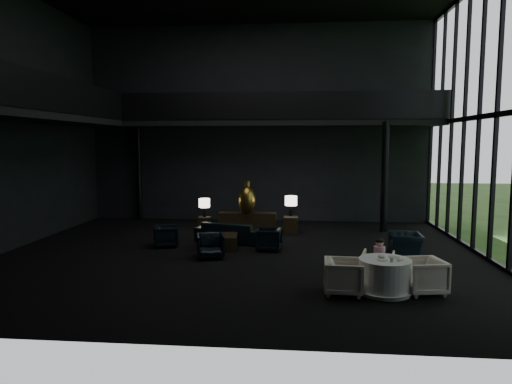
# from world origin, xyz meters

# --- Properties ---
(floor) EXTENTS (14.00, 12.00, 0.02)m
(floor) POSITION_xyz_m (0.00, 0.00, 0.00)
(floor) COLOR black
(floor) RESTS_ON ground
(wall_back) EXTENTS (14.00, 0.04, 8.00)m
(wall_back) POSITION_xyz_m (0.00, 6.00, 4.00)
(wall_back) COLOR black
(wall_back) RESTS_ON ground
(wall_front) EXTENTS (14.00, 0.04, 8.00)m
(wall_front) POSITION_xyz_m (0.00, -6.00, 4.00)
(wall_front) COLOR black
(wall_front) RESTS_ON ground
(wall_left) EXTENTS (0.04, 12.00, 8.00)m
(wall_left) POSITION_xyz_m (-7.00, 0.00, 4.00)
(wall_left) COLOR black
(wall_left) RESTS_ON ground
(curtain_wall) EXTENTS (0.20, 12.00, 8.00)m
(curtain_wall) POSITION_xyz_m (6.95, 0.00, 4.00)
(curtain_wall) COLOR black
(curtain_wall) RESTS_ON ground
(mezzanine_left) EXTENTS (2.00, 12.00, 0.25)m
(mezzanine_left) POSITION_xyz_m (-6.00, 0.00, 4.00)
(mezzanine_left) COLOR black
(mezzanine_left) RESTS_ON wall_left
(mezzanine_back) EXTENTS (12.00, 2.00, 0.25)m
(mezzanine_back) POSITION_xyz_m (1.00, 5.00, 4.00)
(mezzanine_back) COLOR black
(mezzanine_back) RESTS_ON wall_back
(railing_left) EXTENTS (0.06, 12.00, 1.00)m
(railing_left) POSITION_xyz_m (-5.00, 0.00, 4.60)
(railing_left) COLOR black
(railing_left) RESTS_ON mezzanine_left
(railing_back) EXTENTS (12.00, 0.06, 1.00)m
(railing_back) POSITION_xyz_m (1.00, 4.00, 4.60)
(railing_back) COLOR black
(railing_back) RESTS_ON mezzanine_back
(column_nw) EXTENTS (0.24, 0.24, 4.00)m
(column_nw) POSITION_xyz_m (-5.00, 5.70, 2.00)
(column_nw) COLOR black
(column_nw) RESTS_ON floor
(column_ne) EXTENTS (0.24, 0.24, 4.00)m
(column_ne) POSITION_xyz_m (4.80, 4.00, 2.00)
(column_ne) COLOR black
(column_ne) RESTS_ON floor
(console) EXTENTS (2.12, 0.48, 0.68)m
(console) POSITION_xyz_m (-0.18, 3.69, 0.34)
(console) COLOR black
(console) RESTS_ON floor
(bronze_urn) EXTENTS (0.64, 0.64, 1.19)m
(bronze_urn) POSITION_xyz_m (-0.18, 3.51, 1.18)
(bronze_urn) COLOR olive
(bronze_urn) RESTS_ON console
(side_table_left) EXTENTS (0.46, 0.46, 0.50)m
(side_table_left) POSITION_xyz_m (-1.78, 3.61, 0.25)
(side_table_left) COLOR black
(side_table_left) RESTS_ON floor
(table_lamp_left) EXTENTS (0.41, 0.41, 0.69)m
(table_lamp_left) POSITION_xyz_m (-1.78, 3.60, 0.99)
(table_lamp_left) COLOR black
(table_lamp_left) RESTS_ON side_table_left
(side_table_right) EXTENTS (0.52, 0.52, 0.57)m
(side_table_right) POSITION_xyz_m (1.42, 3.50, 0.28)
(side_table_right) COLOR black
(side_table_right) RESTS_ON floor
(table_lamp_right) EXTENTS (0.44, 0.44, 0.74)m
(table_lamp_right) POSITION_xyz_m (1.42, 3.72, 1.10)
(table_lamp_right) COLOR black
(table_lamp_right) RESTS_ON side_table_right
(sofa) EXTENTS (2.57, 1.37, 0.96)m
(sofa) POSITION_xyz_m (-0.53, 1.76, 0.48)
(sofa) COLOR black
(sofa) RESTS_ON floor
(lounge_armchair_west) EXTENTS (0.82, 0.84, 0.69)m
(lounge_armchair_west) POSITION_xyz_m (-2.44, 0.88, 0.34)
(lounge_armchair_west) COLOR black
(lounge_armchair_west) RESTS_ON floor
(lounge_armchair_east) EXTENTS (0.70, 0.74, 0.70)m
(lounge_armchair_east) POSITION_xyz_m (0.80, 0.66, 0.35)
(lounge_armchair_east) COLOR black
(lounge_armchair_east) RESTS_ON floor
(lounge_armchair_south) EXTENTS (0.87, 0.84, 0.75)m
(lounge_armchair_south) POSITION_xyz_m (-0.79, -0.41, 0.37)
(lounge_armchair_south) COLOR black
(lounge_armchair_south) RESTS_ON floor
(window_armchair) EXTENTS (0.62, 0.93, 0.79)m
(window_armchair) POSITION_xyz_m (4.79, 0.43, 0.39)
(window_armchair) COLOR black
(window_armchair) RESTS_ON floor
(coffee_table) EXTENTS (1.05, 1.05, 0.43)m
(coffee_table) POSITION_xyz_m (-0.68, 0.73, 0.22)
(coffee_table) COLOR black
(coffee_table) RESTS_ON floor
(dining_table) EXTENTS (1.27, 1.27, 0.75)m
(dining_table) POSITION_xyz_m (3.55, -3.04, 0.33)
(dining_table) COLOR white
(dining_table) RESTS_ON floor
(dining_chair_north) EXTENTS (0.83, 0.80, 0.72)m
(dining_chair_north) POSITION_xyz_m (3.58, -2.05, 0.36)
(dining_chair_north) COLOR silver
(dining_chair_north) RESTS_ON floor
(dining_chair_east) EXTENTS (0.98, 1.02, 0.91)m
(dining_chair_east) POSITION_xyz_m (4.38, -2.98, 0.45)
(dining_chair_east) COLOR silver
(dining_chair_east) RESTS_ON floor
(dining_chair_west) EXTENTS (0.85, 0.90, 0.89)m
(dining_chair_west) POSITION_xyz_m (2.66, -3.18, 0.44)
(dining_chair_west) COLOR beige
(dining_chair_west) RESTS_ON floor
(child) EXTENTS (0.26, 0.26, 0.57)m
(child) POSITION_xyz_m (3.59, -2.15, 0.73)
(child) COLOR #C18DAD
(child) RESTS_ON dining_chair_north
(plate_a) EXTENTS (0.30, 0.30, 0.01)m
(plate_a) POSITION_xyz_m (3.48, -3.13, 0.76)
(plate_a) COLOR white
(plate_a) RESTS_ON dining_table
(plate_b) EXTENTS (0.32, 0.32, 0.02)m
(plate_b) POSITION_xyz_m (3.77, -2.89, 0.76)
(plate_b) COLOR white
(plate_b) RESTS_ON dining_table
(saucer) EXTENTS (0.17, 0.17, 0.01)m
(saucer) POSITION_xyz_m (3.87, -3.08, 0.76)
(saucer) COLOR white
(saucer) RESTS_ON dining_table
(coffee_cup) EXTENTS (0.09, 0.09, 0.05)m
(coffee_cup) POSITION_xyz_m (3.80, -3.18, 0.79)
(coffee_cup) COLOR white
(coffee_cup) RESTS_ON saucer
(cereal_bowl) EXTENTS (0.17, 0.17, 0.09)m
(cereal_bowl) POSITION_xyz_m (3.49, -2.97, 0.79)
(cereal_bowl) COLOR white
(cereal_bowl) RESTS_ON dining_table
(cream_pot) EXTENTS (0.09, 0.09, 0.08)m
(cream_pot) POSITION_xyz_m (3.64, -3.28, 0.79)
(cream_pot) COLOR #99999E
(cream_pot) RESTS_ON dining_table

